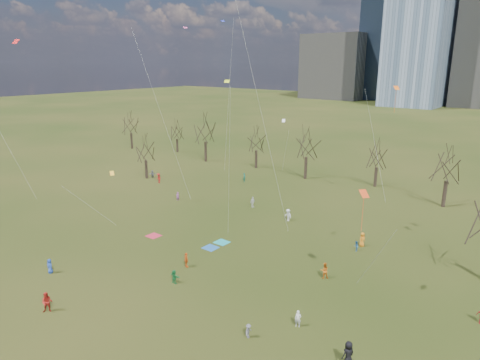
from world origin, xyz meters
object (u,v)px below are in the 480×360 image
Objects in this scene: blanket_teal at (222,242)px; person_1 at (298,319)px; person_0 at (50,266)px; person_4 at (186,260)px; person_2 at (47,302)px; blanket_crimson at (154,236)px; blanket_navy at (210,248)px.

blanket_teal is 18.08m from person_1.
person_0 is at bearing 175.70° from person_1.
person_2 is at bearing 102.84° from person_4.
blanket_teal is 8.73m from blanket_crimson.
person_2 is (-17.85, -11.57, 0.21)m from person_1.
person_4 is at bearing 26.61° from person_2.
person_4 is (9.15, -3.32, 0.79)m from blanket_crimson.
blanket_teal is at bearing 34.97° from person_2.
person_0 reaches higher than blanket_navy.
person_1 is 14.61m from person_4.
person_2 reaches higher than blanket_crimson.
blanket_navy and blanket_crimson have the same top height.
blanket_crimson is 12.90m from person_0.
person_0 is 25.64m from person_1.
blanket_navy is 0.87× the size of person_2.
person_2 is at bearing -169.15° from person_1.
person_1 reaches higher than blanket_crimson.
blanket_navy is 5.34m from person_4.
blanket_crimson is at bearing 7.02° from person_4.
blanket_teal is 7.26m from person_4.
blanket_navy is at bearing 60.62° from person_0.
person_0 is 13.74m from person_4.
blanket_navy is at bearing 12.86° from blanket_crimson.
person_0 is 0.83× the size of person_2.
blanket_navy is at bearing -90.54° from blanket_teal.
person_2 reaches higher than person_0.
person_4 is (-14.51, 1.69, 0.10)m from person_1.
blanket_crimson is 0.87× the size of person_2.
person_1 is 0.88× the size of person_4.
person_0 reaches higher than person_1.
person_0 is at bearing 101.11° from person_2.
person_4 is at bearing 151.25° from person_1.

